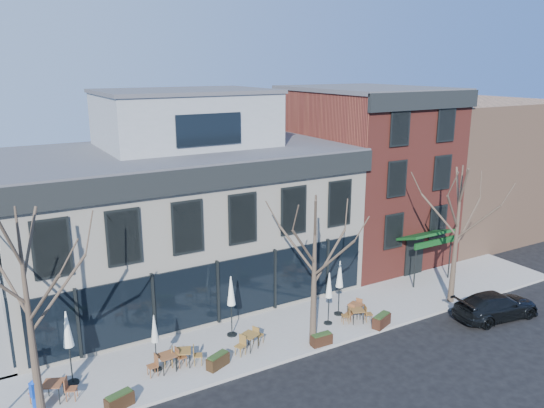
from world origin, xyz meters
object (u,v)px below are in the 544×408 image
parked_sedan (496,306)px  call_box (35,397)px  umbrella_0 (68,333)px  cafe_set_0 (53,389)px

parked_sedan → call_box: (-21.35, 3.04, 0.27)m
parked_sedan → call_box: 21.56m
call_box → umbrella_0: umbrella_0 is taller
parked_sedan → cafe_set_0: parked_sedan is taller
umbrella_0 → call_box: bearing=-135.8°
cafe_set_0 → umbrella_0: size_ratio=0.57×
parked_sedan → cafe_set_0: 20.98m
cafe_set_0 → umbrella_0: umbrella_0 is taller
cafe_set_0 → umbrella_0: bearing=45.1°
call_box → umbrella_0: (1.51, 1.47, 1.44)m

